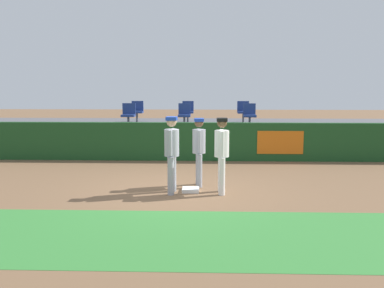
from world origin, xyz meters
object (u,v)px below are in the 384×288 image
object	(u,v)px
seat_front_center	(184,114)
seat_back_left	(137,110)
player_runner_visitor	(199,147)
seat_front_right	(250,114)
seat_back_center	(188,110)
player_fielder_home	(222,150)
player_coach_visitor	(172,149)
seat_front_left	(129,113)
seat_back_right	(243,110)
first_base	(191,190)

from	to	relation	value
seat_front_center	seat_back_left	bearing A→B (deg)	138.15
player_runner_visitor	seat_front_center	size ratio (longest dim) A/B	2.03
player_runner_visitor	seat_back_left	size ratio (longest dim) A/B	2.03
seat_front_right	seat_back_center	xyz separation A→B (m)	(-2.30, 1.80, 0.00)
player_fielder_home	seat_back_left	size ratio (longest dim) A/B	2.11
player_coach_visitor	seat_back_left	bearing A→B (deg)	-160.03
player_fielder_home	seat_front_left	distance (m)	6.50
player_runner_visitor	seat_front_right	distance (m)	5.27
seat_front_left	seat_back_center	world-z (taller)	same
player_fielder_home	seat_back_center	world-z (taller)	seat_back_center
player_fielder_home	player_coach_visitor	distance (m)	1.17
seat_front_right	seat_back_left	xyz separation A→B (m)	(-4.37, 1.80, 0.00)
player_fielder_home	seat_back_right	size ratio (longest dim) A/B	2.11
player_fielder_home	seat_front_center	size ratio (longest dim) A/B	2.11
seat_back_center	player_coach_visitor	bearing A→B (deg)	-90.47
seat_back_right	seat_back_center	xyz separation A→B (m)	(-2.23, -0.00, -0.00)
player_coach_visitor	seat_front_left	bearing A→B (deg)	-155.36
seat_back_center	seat_front_center	bearing A→B (deg)	-91.61
seat_front_center	player_runner_visitor	bearing A→B (deg)	-82.97
player_coach_visitor	first_base	bearing A→B (deg)	115.49
first_base	seat_back_right	xyz separation A→B (m)	(1.86, 7.31, 1.41)
player_runner_visitor	seat_front_right	xyz separation A→B (m)	(1.74, 4.95, 0.46)
seat_front_center	seat_back_center	world-z (taller)	same
player_fielder_home	seat_front_left	xyz separation A→B (m)	(-3.19, 5.64, 0.43)
player_runner_visitor	seat_front_right	world-z (taller)	seat_front_right
player_fielder_home	seat_back_left	xyz separation A→B (m)	(-3.17, 7.44, 0.43)
seat_back_left	seat_back_right	world-z (taller)	same
seat_front_left	seat_front_center	xyz separation A→B (m)	(2.04, -0.00, -0.00)
player_runner_visitor	seat_back_right	bearing A→B (deg)	161.47
player_fielder_home	seat_back_right	bearing A→B (deg)	170.48
seat_front_right	player_fielder_home	bearing A→B (deg)	-102.00
first_base	player_coach_visitor	bearing A→B (deg)	-159.51
seat_back_left	player_runner_visitor	bearing A→B (deg)	-68.79
seat_front_right	seat_back_right	bearing A→B (deg)	92.37
seat_front_right	seat_front_left	xyz separation A→B (m)	(-4.39, 0.00, 0.00)
player_runner_visitor	seat_back_right	xyz separation A→B (m)	(1.67, 6.75, 0.46)
first_base	seat_front_left	bearing A→B (deg)	114.03
first_base	player_coach_visitor	world-z (taller)	player_coach_visitor
seat_front_center	seat_back_right	xyz separation A→B (m)	(2.28, 1.80, 0.00)
player_runner_visitor	player_coach_visitor	xyz separation A→B (m)	(-0.62, -0.72, 0.06)
player_fielder_home	player_runner_visitor	distance (m)	0.88
seat_front_right	seat_back_center	size ratio (longest dim) A/B	1.00
first_base	seat_back_center	world-z (taller)	seat_back_center
seat_front_right	seat_back_right	size ratio (longest dim) A/B	1.00
first_base	seat_back_center	distance (m)	7.46
seat_back_left	seat_back_center	xyz separation A→B (m)	(2.06, -0.00, -0.00)
first_base	seat_front_left	xyz separation A→B (m)	(-2.46, 5.51, 1.41)
first_base	seat_back_right	bearing A→B (deg)	75.75
first_base	seat_back_center	size ratio (longest dim) A/B	0.48
player_runner_visitor	seat_back_right	size ratio (longest dim) A/B	2.03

